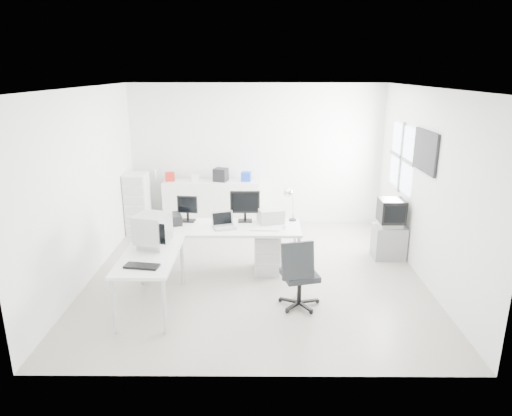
{
  "coord_description": "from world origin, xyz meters",
  "views": [
    {
      "loc": [
        0.04,
        -6.5,
        3.04
      ],
      "look_at": [
        0.0,
        0.2,
        1.0
      ],
      "focal_mm": 32.0,
      "sensor_mm": 36.0,
      "label": 1
    }
  ],
  "objects_px": {
    "inkjet_printer": "(167,220)",
    "drawer_pedestal": "(267,253)",
    "lcd_monitor_small": "(188,209)",
    "sideboard": "(211,204)",
    "main_desk": "(222,249)",
    "lcd_monitor_large": "(245,207)",
    "crt_monitor": "(153,233)",
    "office_chair": "(300,272)",
    "laptop": "(224,222)",
    "tv_cabinet": "(389,242)",
    "filing_cabinet": "(138,203)",
    "crt_tv": "(391,213)",
    "side_desk": "(151,281)",
    "laser_printer": "(271,215)"
  },
  "relations": [
    {
      "from": "inkjet_printer",
      "to": "laptop",
      "type": "bearing_deg",
      "value": -29.61
    },
    {
      "from": "crt_monitor",
      "to": "office_chair",
      "type": "bearing_deg",
      "value": 9.71
    },
    {
      "from": "inkjet_printer",
      "to": "office_chair",
      "type": "relative_size",
      "value": 0.43
    },
    {
      "from": "main_desk",
      "to": "filing_cabinet",
      "type": "xyz_separation_m",
      "value": [
        -1.76,
        1.82,
        0.21
      ]
    },
    {
      "from": "main_desk",
      "to": "office_chair",
      "type": "relative_size",
      "value": 2.43
    },
    {
      "from": "office_chair",
      "to": "tv_cabinet",
      "type": "height_order",
      "value": "office_chair"
    },
    {
      "from": "office_chair",
      "to": "laser_printer",
      "type": "bearing_deg",
      "value": 91.35
    },
    {
      "from": "side_desk",
      "to": "laser_printer",
      "type": "height_order",
      "value": "laser_printer"
    },
    {
      "from": "office_chair",
      "to": "filing_cabinet",
      "type": "distance_m",
      "value": 4.07
    },
    {
      "from": "office_chair",
      "to": "lcd_monitor_small",
      "type": "bearing_deg",
      "value": 127.38
    },
    {
      "from": "sideboard",
      "to": "filing_cabinet",
      "type": "relative_size",
      "value": 1.61
    },
    {
      "from": "inkjet_printer",
      "to": "crt_tv",
      "type": "height_order",
      "value": "crt_tv"
    },
    {
      "from": "lcd_monitor_large",
      "to": "crt_monitor",
      "type": "distance_m",
      "value": 1.63
    },
    {
      "from": "lcd_monitor_large",
      "to": "main_desk",
      "type": "bearing_deg",
      "value": -145.48
    },
    {
      "from": "inkjet_printer",
      "to": "tv_cabinet",
      "type": "bearing_deg",
      "value": -9.34
    },
    {
      "from": "crt_tv",
      "to": "sideboard",
      "type": "height_order",
      "value": "crt_tv"
    },
    {
      "from": "side_desk",
      "to": "tv_cabinet",
      "type": "distance_m",
      "value": 3.97
    },
    {
      "from": "tv_cabinet",
      "to": "sideboard",
      "type": "relative_size",
      "value": 0.3
    },
    {
      "from": "drawer_pedestal",
      "to": "lcd_monitor_large",
      "type": "height_order",
      "value": "lcd_monitor_large"
    },
    {
      "from": "crt_monitor",
      "to": "filing_cabinet",
      "type": "relative_size",
      "value": 0.35
    },
    {
      "from": "main_desk",
      "to": "tv_cabinet",
      "type": "height_order",
      "value": "main_desk"
    },
    {
      "from": "drawer_pedestal",
      "to": "laptop",
      "type": "distance_m",
      "value": 0.87
    },
    {
      "from": "lcd_monitor_large",
      "to": "office_chair",
      "type": "xyz_separation_m",
      "value": [
        0.76,
        -1.32,
        -0.5
      ]
    },
    {
      "from": "drawer_pedestal",
      "to": "laptop",
      "type": "bearing_deg",
      "value": -167.01
    },
    {
      "from": "crt_tv",
      "to": "filing_cabinet",
      "type": "xyz_separation_m",
      "value": [
        -4.5,
        1.23,
        -0.2
      ]
    },
    {
      "from": "filing_cabinet",
      "to": "lcd_monitor_small",
      "type": "bearing_deg",
      "value": -52.36
    },
    {
      "from": "side_desk",
      "to": "laptop",
      "type": "xyz_separation_m",
      "value": [
        0.9,
        1.0,
        0.48
      ]
    },
    {
      "from": "laptop",
      "to": "crt_tv",
      "type": "xyz_separation_m",
      "value": [
        2.69,
        0.69,
        -0.07
      ]
    },
    {
      "from": "laptop",
      "to": "tv_cabinet",
      "type": "xyz_separation_m",
      "value": [
        2.69,
        0.69,
        -0.57
      ]
    },
    {
      "from": "laptop",
      "to": "crt_monitor",
      "type": "relative_size",
      "value": 0.77
    },
    {
      "from": "office_chair",
      "to": "crt_monitor",
      "type": "bearing_deg",
      "value": 159.53
    },
    {
      "from": "lcd_monitor_small",
      "to": "sideboard",
      "type": "distance_m",
      "value": 2.0
    },
    {
      "from": "laptop",
      "to": "sideboard",
      "type": "height_order",
      "value": "laptop"
    },
    {
      "from": "crt_monitor",
      "to": "office_chair",
      "type": "xyz_separation_m",
      "value": [
        1.96,
        -0.22,
        -0.46
      ]
    },
    {
      "from": "crt_monitor",
      "to": "filing_cabinet",
      "type": "height_order",
      "value": "filing_cabinet"
    },
    {
      "from": "main_desk",
      "to": "lcd_monitor_large",
      "type": "xyz_separation_m",
      "value": [
        0.35,
        0.25,
        0.62
      ]
    },
    {
      "from": "lcd_monitor_small",
      "to": "sideboard",
      "type": "xyz_separation_m",
      "value": [
        0.17,
        1.94,
        -0.48
      ]
    },
    {
      "from": "inkjet_printer",
      "to": "crt_monitor",
      "type": "bearing_deg",
      "value": -107.08
    },
    {
      "from": "side_desk",
      "to": "office_chair",
      "type": "relative_size",
      "value": 1.42
    },
    {
      "from": "side_desk",
      "to": "drawer_pedestal",
      "type": "bearing_deg",
      "value": 36.57
    },
    {
      "from": "filing_cabinet",
      "to": "main_desk",
      "type": "bearing_deg",
      "value": -45.93
    },
    {
      "from": "inkjet_printer",
      "to": "drawer_pedestal",
      "type": "bearing_deg",
      "value": -18.93
    },
    {
      "from": "filing_cabinet",
      "to": "side_desk",
      "type": "bearing_deg",
      "value": -72.71
    },
    {
      "from": "lcd_monitor_small",
      "to": "sideboard",
      "type": "relative_size",
      "value": 0.21
    },
    {
      "from": "lcd_monitor_large",
      "to": "tv_cabinet",
      "type": "height_order",
      "value": "lcd_monitor_large"
    },
    {
      "from": "crt_tv",
      "to": "laptop",
      "type": "bearing_deg",
      "value": -165.66
    },
    {
      "from": "side_desk",
      "to": "filing_cabinet",
      "type": "height_order",
      "value": "filing_cabinet"
    },
    {
      "from": "laptop",
      "to": "crt_tv",
      "type": "bearing_deg",
      "value": -4.56
    },
    {
      "from": "crt_tv",
      "to": "tv_cabinet",
      "type": "bearing_deg",
      "value": 0.0
    },
    {
      "from": "crt_tv",
      "to": "lcd_monitor_large",
      "type": "bearing_deg",
      "value": -171.95
    }
  ]
}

